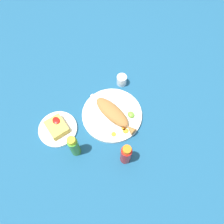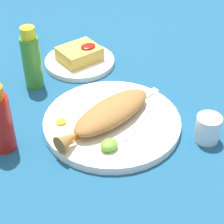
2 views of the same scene
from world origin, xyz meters
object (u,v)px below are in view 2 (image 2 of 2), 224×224
Objects in this scene: fork_far at (146,112)px; hot_sauce_bottle_green at (32,60)px; main_plate at (112,122)px; fried_fish at (109,114)px; fork_near at (133,102)px; side_plate_fries at (80,62)px; hot_sauce_bottle_red at (0,121)px; salt_cup at (208,130)px.

hot_sauce_bottle_green reaches higher than fork_far.
main_plate is 1.16× the size of fried_fish.
side_plate_fries is at bearing 82.82° from fork_near.
hot_sauce_bottle_red is 0.80× the size of side_plate_fries.
hot_sauce_bottle_green is at bearing 116.67° from fork_near.
salt_cup is (0.13, -0.16, 0.02)m from main_plate.
hot_sauce_bottle_red is (-0.29, 0.06, 0.05)m from fork_near.
main_plate reaches higher than side_plate_fries.
fork_near is 0.27m from hot_sauce_bottle_green.
fork_near is 0.19m from salt_cup.
salt_cup is at bearing -91.63° from fork_far.
fried_fish is 1.63× the size of hot_sauce_bottle_green.
salt_cup is at bearing -64.74° from hot_sauce_bottle_green.
fried_fish reaches higher than fork_far.
hot_sauce_bottle_green is (-0.13, 0.23, 0.06)m from fork_near.
hot_sauce_bottle_red is at bearing 159.89° from main_plate.
fried_fish reaches higher than side_plate_fries.
main_plate is 1.76× the size of fork_far.
hot_sauce_bottle_green reaches higher than main_plate.
fried_fish is at bearing -79.21° from hot_sauce_bottle_green.
fork_near is 1.23× the size of hot_sauce_bottle_red.
hot_sauce_bottle_green is at bearing 45.81° from hot_sauce_bottle_red.
side_plate_fries is at bearing 71.07° from main_plate.
hot_sauce_bottle_red is at bearing 145.91° from salt_cup.
fork_far is 1.14× the size of hot_sauce_bottle_red.
hot_sauce_bottle_red is (-0.22, 0.08, 0.06)m from main_plate.
side_plate_fries is (0.15, 0.02, -0.07)m from hot_sauce_bottle_green.
side_plate_fries is at bearing 30.55° from hot_sauce_bottle_red.
hot_sauce_bottle_green is 2.75× the size of salt_cup.
fork_near and fork_far have the same top height.
fork_near is 3.18× the size of salt_cup.
fried_fish is at bearing -171.27° from main_plate.
salt_cup is (0.35, -0.24, -0.04)m from hot_sauce_bottle_red.
fork_far is at bearing -21.10° from main_plate.
fork_near is at bearing -11.82° from hot_sauce_bottle_red.
hot_sauce_bottle_green is 0.85× the size of side_plate_fries.
main_plate is 1.89× the size of hot_sauce_bottle_green.
fork_far is (0.07, -0.03, 0.01)m from main_plate.
fried_fish is 1.52× the size of fork_far.
hot_sauce_bottle_red is 0.94× the size of hot_sauce_bottle_green.
fried_fish is 0.09m from fork_far.
fork_near is (0.09, 0.02, -0.02)m from fried_fish.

